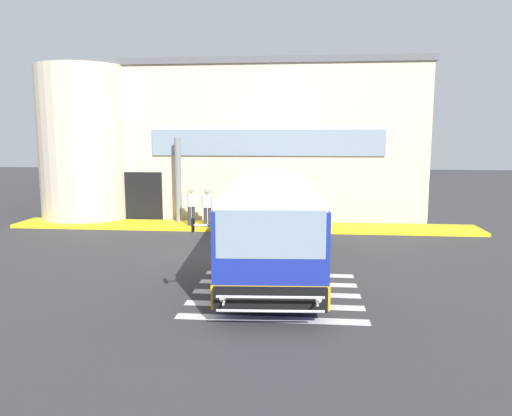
{
  "coord_description": "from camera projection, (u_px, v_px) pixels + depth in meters",
  "views": [
    {
      "loc": [
        2.64,
        -16.39,
        4.1
      ],
      "look_at": [
        0.99,
        0.95,
        1.5
      ],
      "focal_mm": 33.85,
      "sensor_mm": 36.0,
      "label": 1
    }
  ],
  "objects": [
    {
      "name": "bus_main_foreground",
      "position": [
        270.0,
        223.0,
        15.57
      ],
      "size": [
        3.28,
        11.29,
        2.7
      ],
      "color": "navy",
      "rests_on": "ground"
    },
    {
      "name": "bay_paint_stripes",
      "position": [
        276.0,
        294.0,
        12.66
      ],
      "size": [
        4.4,
        3.96,
        0.01
      ],
      "color": "silver",
      "rests_on": "ground"
    },
    {
      "name": "passenger_near_column",
      "position": [
        191.0,
        205.0,
        21.46
      ],
      "size": [
        0.46,
        0.43,
        1.68
      ],
      "color": "#2D2D33",
      "rests_on": "boarding_curb"
    },
    {
      "name": "terminal_building",
      "position": [
        245.0,
        141.0,
        27.84
      ],
      "size": [
        18.59,
        13.8,
        7.67
      ],
      "color": "beige",
      "rests_on": "ground"
    },
    {
      "name": "boarding_curb",
      "position": [
        242.0,
        226.0,
        21.7
      ],
      "size": [
        20.79,
        2.0,
        0.15
      ],
      "primitive_type": "cube",
      "color": "yellow",
      "rests_on": "ground"
    },
    {
      "name": "ground_plane",
      "position": [
        225.0,
        254.0,
        16.99
      ],
      "size": [
        80.0,
        90.0,
        0.02
      ],
      "primitive_type": "cube",
      "color": "#353538",
      "rests_on": "ground"
    },
    {
      "name": "entry_support_column",
      "position": [
        178.0,
        180.0,
        22.28
      ],
      "size": [
        0.28,
        0.28,
        3.87
      ],
      "primitive_type": "cylinder",
      "color": "slate",
      "rests_on": "boarding_curb"
    },
    {
      "name": "passenger_by_doorway",
      "position": [
        208.0,
        205.0,
        21.16
      ],
      "size": [
        0.58,
        0.42,
        1.68
      ],
      "color": "#2D2D33",
      "rests_on": "boarding_curb"
    }
  ]
}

